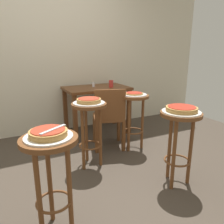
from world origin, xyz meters
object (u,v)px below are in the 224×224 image
(wooden_chair, at_px, (109,116))
(cup_near_edge, at_px, (111,84))
(serving_plate_foreground, at_px, (49,137))
(stool_middle, at_px, (180,132))
(pizza_foreground, at_px, (48,133))
(stool_leftside, at_px, (89,120))
(stool_foreground, at_px, (51,164))
(serving_plate_leftside, at_px, (89,103))
(condiment_shaker, at_px, (93,85))
(serving_plate_middle, at_px, (181,112))
(stool_rear, at_px, (134,109))
(pizza_leftside, at_px, (89,100))
(pizza_rear, at_px, (134,93))
(pizza_middle, at_px, (182,109))
(serving_plate_rear, at_px, (134,95))
(dining_table, at_px, (97,95))
(pizza_server_knife, at_px, (53,129))

(wooden_chair, bearing_deg, cup_near_edge, 61.29)
(serving_plate_foreground, bearing_deg, stool_middle, 3.63)
(pizza_foreground, bearing_deg, stool_leftside, 53.91)
(stool_foreground, bearing_deg, serving_plate_leftside, 53.91)
(condiment_shaker, bearing_deg, serving_plate_leftside, -114.19)
(serving_plate_middle, bearing_deg, stool_rear, 86.91)
(cup_near_edge, bearing_deg, serving_plate_foreground, -127.48)
(pizza_leftside, distance_m, pizza_rear, 0.73)
(pizza_middle, bearing_deg, wooden_chair, 103.49)
(serving_plate_rear, bearing_deg, pizza_middle, -93.09)
(stool_foreground, distance_m, serving_plate_rear, 1.65)
(dining_table, bearing_deg, wooden_chair, -98.70)
(serving_plate_foreground, xyz_separation_m, stool_leftside, (0.59, 0.82, -0.20))
(serving_plate_rear, height_order, dining_table, serving_plate_rear)
(cup_near_edge, height_order, wooden_chair, cup_near_edge)
(wooden_chair, relative_size, pizza_server_knife, 3.86)
(serving_plate_leftside, relative_size, pizza_leftside, 1.31)
(pizza_rear, xyz_separation_m, pizza_server_knife, (-1.27, -1.02, 0.04))
(serving_plate_rear, bearing_deg, cup_near_edge, 89.58)
(stool_leftside, relative_size, dining_table, 0.75)
(pizza_foreground, xyz_separation_m, pizza_rear, (1.30, 1.00, -0.01))
(pizza_foreground, relative_size, pizza_leftside, 0.95)
(serving_plate_rear, bearing_deg, stool_rear, -26.57)
(pizza_middle, xyz_separation_m, wooden_chair, (-0.25, 1.06, -0.32))
(serving_plate_leftside, relative_size, wooden_chair, 0.41)
(serving_plate_foreground, bearing_deg, pizza_leftside, 53.91)
(serving_plate_leftside, xyz_separation_m, wooden_chair, (0.40, 0.32, -0.29))
(pizza_leftside, xyz_separation_m, pizza_server_knife, (-0.56, -0.84, 0.03))
(serving_plate_rear, xyz_separation_m, pizza_server_knife, (-1.27, -1.02, 0.06))
(stool_rear, xyz_separation_m, serving_plate_rear, (-0.00, 0.00, 0.20))
(stool_middle, distance_m, stool_rear, 0.92)
(pizza_middle, distance_m, stool_leftside, 1.01)
(stool_leftside, relative_size, pizza_server_knife, 3.43)
(wooden_chair, bearing_deg, stool_rear, -24.33)
(dining_table, bearing_deg, pizza_server_knife, -120.17)
(serving_plate_foreground, relative_size, stool_leftside, 0.43)
(pizza_foreground, xyz_separation_m, stool_middle, (1.25, 0.08, -0.23))
(pizza_leftside, relative_size, serving_plate_rear, 0.80)
(pizza_foreground, distance_m, wooden_chair, 1.54)
(stool_rear, distance_m, serving_plate_rear, 0.20)
(serving_plate_foreground, relative_size, condiment_shaker, 4.51)
(pizza_middle, distance_m, cup_near_edge, 1.62)
(pizza_middle, distance_m, wooden_chair, 1.13)
(pizza_middle, bearing_deg, stool_middle, 0.00)
(pizza_server_knife, bearing_deg, wooden_chair, 17.67)
(condiment_shaker, bearing_deg, pizza_foreground, -119.74)
(wooden_chair, bearing_deg, serving_plate_leftside, -141.31)
(pizza_middle, height_order, pizza_rear, pizza_middle)
(condiment_shaker, bearing_deg, pizza_leftside, -114.19)
(stool_leftside, distance_m, stool_rear, 0.73)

